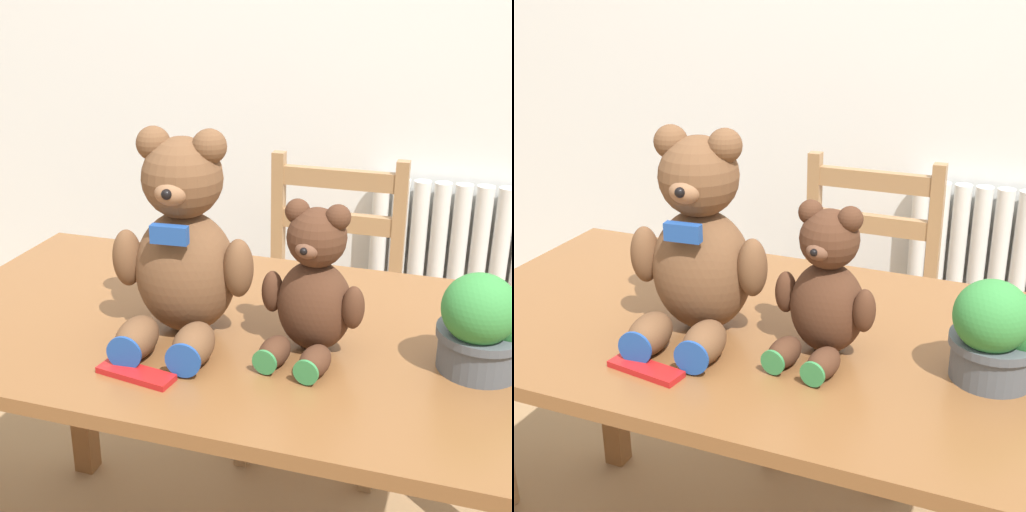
# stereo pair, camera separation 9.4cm
# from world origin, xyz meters

# --- Properties ---
(wall_back) EXTENTS (8.00, 0.04, 2.60)m
(wall_back) POSITION_xyz_m (0.00, 1.66, 1.30)
(wall_back) COLOR silver
(wall_back) RESTS_ON ground_plane
(radiator) EXTENTS (0.85, 0.10, 0.78)m
(radiator) POSITION_xyz_m (0.51, 1.59, 0.35)
(radiator) COLOR silver
(radiator) RESTS_ON ground_plane
(dining_table) EXTENTS (1.34, 0.77, 0.76)m
(dining_table) POSITION_xyz_m (0.00, 0.39, 0.65)
(dining_table) COLOR brown
(dining_table) RESTS_ON ground_plane
(wooden_chair_behind) EXTENTS (0.43, 0.43, 0.92)m
(wooden_chair_behind) POSITION_xyz_m (0.03, 1.14, 0.45)
(wooden_chair_behind) COLOR #997047
(wooden_chair_behind) RESTS_ON ground_plane
(teddy_bear_left) EXTENTS (0.29, 0.30, 0.42)m
(teddy_bear_left) POSITION_xyz_m (-0.09, 0.33, 0.94)
(teddy_bear_left) COLOR brown
(teddy_bear_left) RESTS_ON dining_table
(teddy_bear_right) EXTENTS (0.21, 0.22, 0.30)m
(teddy_bear_right) POSITION_xyz_m (0.18, 0.33, 0.89)
(teddy_bear_right) COLOR #472819
(teddy_bear_right) RESTS_ON dining_table
(potted_plant) EXTENTS (0.20, 0.17, 0.20)m
(potted_plant) POSITION_xyz_m (0.50, 0.35, 0.86)
(potted_plant) COLOR #4C5156
(potted_plant) RESTS_ON dining_table
(chocolate_bar) EXTENTS (0.15, 0.07, 0.01)m
(chocolate_bar) POSITION_xyz_m (-0.10, 0.13, 0.77)
(chocolate_bar) COLOR red
(chocolate_bar) RESTS_ON dining_table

